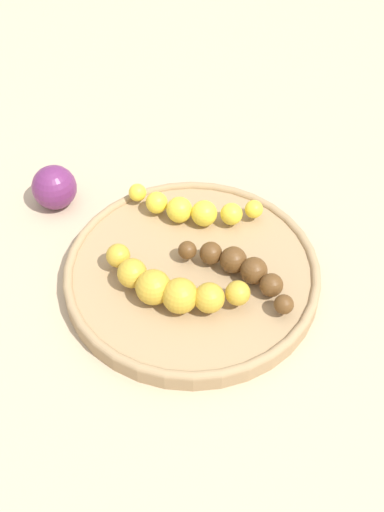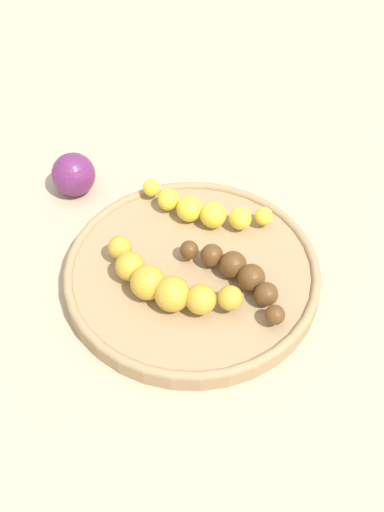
# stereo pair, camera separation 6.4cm
# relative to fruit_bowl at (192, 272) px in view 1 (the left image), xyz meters

# --- Properties ---
(ground_plane) EXTENTS (2.40, 2.40, 0.00)m
(ground_plane) POSITION_rel_fruit_bowl_xyz_m (0.00, 0.00, -0.01)
(ground_plane) COLOR tan
(fruit_bowl) EXTENTS (0.27, 0.27, 0.02)m
(fruit_bowl) POSITION_rel_fruit_bowl_xyz_m (0.00, 0.00, 0.00)
(fruit_bowl) COLOR #A08259
(fruit_bowl) RESTS_ON ground_plane
(banana_yellow) EXTENTS (0.07, 0.14, 0.03)m
(banana_yellow) POSITION_rel_fruit_bowl_xyz_m (0.06, 0.04, 0.02)
(banana_yellow) COLOR yellow
(banana_yellow) RESTS_ON fruit_bowl
(banana_spotted) EXTENTS (0.07, 0.15, 0.04)m
(banana_spotted) POSITION_rel_fruit_bowl_xyz_m (-0.04, -0.00, 0.02)
(banana_spotted) COLOR gold
(banana_spotted) RESTS_ON fruit_bowl
(banana_overripe) EXTENTS (0.04, 0.14, 0.03)m
(banana_overripe) POSITION_rel_fruit_bowl_xyz_m (0.02, -0.05, 0.02)
(banana_overripe) COLOR #593819
(banana_overripe) RESTS_ON fruit_bowl
(plum_purple) EXTENTS (0.05, 0.05, 0.05)m
(plum_purple) POSITION_rel_fruit_bowl_xyz_m (0.01, 0.20, 0.01)
(plum_purple) COLOR #662659
(plum_purple) RESTS_ON ground_plane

